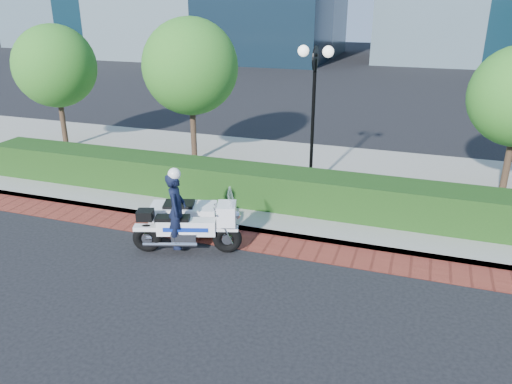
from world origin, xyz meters
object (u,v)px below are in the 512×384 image
(tree_b, at_px, (190,67))
(police_motorcycle, at_px, (184,218))
(lamppost, at_px, (314,96))
(tree_a, at_px, (55,66))

(tree_b, xyz_separation_m, police_motorcycle, (2.44, -5.66, -2.72))
(lamppost, relative_size, tree_b, 0.86)
(tree_b, relative_size, police_motorcycle, 1.88)
(tree_a, bearing_deg, tree_b, 0.00)
(lamppost, bearing_deg, tree_b, 163.89)
(tree_b, height_order, police_motorcycle, tree_b)
(police_motorcycle, bearing_deg, lamppost, 47.10)
(tree_a, bearing_deg, police_motorcycle, -35.50)
(lamppost, xyz_separation_m, police_motorcycle, (-2.06, -4.36, -2.25))
(tree_a, bearing_deg, lamppost, -7.41)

